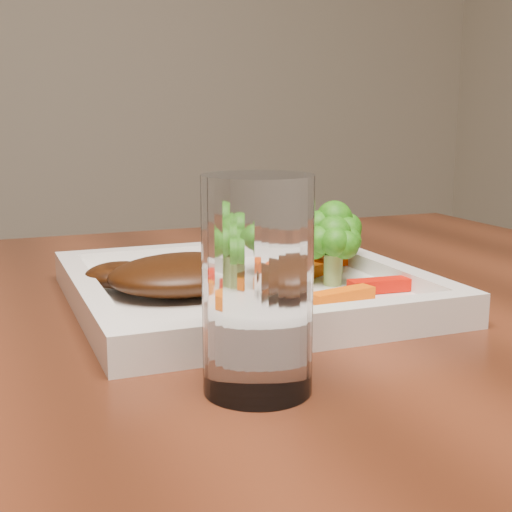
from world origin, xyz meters
name	(u,v)px	position (x,y,z in m)	size (l,w,h in m)	color
plate	(245,294)	(0.28, -0.01, 0.76)	(0.27, 0.27, 0.01)	white
steak	(184,274)	(0.23, -0.01, 0.78)	(0.12, 0.09, 0.03)	#351808
broccoli_0	(293,232)	(0.34, 0.03, 0.80)	(0.05, 0.05, 0.07)	#266310
broccoli_1	(334,237)	(0.37, 0.01, 0.79)	(0.06, 0.06, 0.06)	#126010
broccoli_2	(333,249)	(0.35, -0.03, 0.79)	(0.05, 0.05, 0.06)	#256C12
broccoli_3	(302,247)	(0.33, -0.02, 0.79)	(0.05, 0.05, 0.06)	#126611
carrot_0	(342,296)	(0.33, -0.09, 0.77)	(0.05, 0.01, 0.01)	#EE5903
carrot_1	(384,285)	(0.38, -0.07, 0.77)	(0.06, 0.02, 0.01)	red
carrot_3	(331,260)	(0.38, 0.03, 0.77)	(0.06, 0.02, 0.01)	#FF4004
carrot_4	(249,264)	(0.30, 0.05, 0.77)	(0.06, 0.01, 0.01)	#E63B03
carrot_6	(301,273)	(0.33, -0.01, 0.77)	(0.05, 0.01, 0.01)	#D54D03
drinking_glass	(258,286)	(0.22, -0.19, 0.81)	(0.06, 0.06, 0.12)	white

